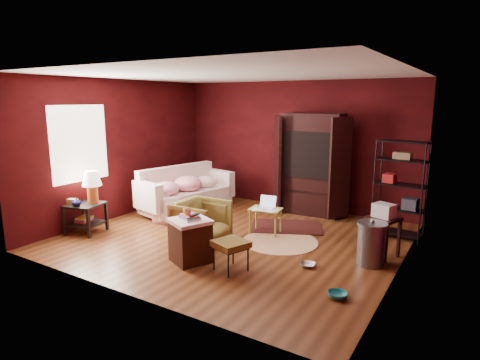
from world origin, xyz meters
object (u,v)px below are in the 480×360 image
object	(u,v)px
side_table	(89,196)
hamper	(190,240)
wire_shelving	(401,185)
sofa	(184,194)
laptop_desk	(266,211)
tv_armoire	(312,162)
armchair	(201,220)

from	to	relation	value
side_table	hamper	size ratio (longest dim) A/B	1.51
side_table	wire_shelving	size ratio (longest dim) A/B	0.66
sofa	laptop_desk	xyz separation A→B (m)	(2.21, -0.39, 0.04)
sofa	wire_shelving	size ratio (longest dim) A/B	1.14
tv_armoire	hamper	bearing A→B (deg)	-101.50
sofa	armchair	bearing A→B (deg)	-156.45
side_table	hamper	world-z (taller)	side_table
side_table	laptop_desk	xyz separation A→B (m)	(2.79, 1.60, -0.26)
hamper	wire_shelving	size ratio (longest dim) A/B	0.44
armchair	laptop_desk	xyz separation A→B (m)	(0.70, 0.99, 0.02)
hamper	wire_shelving	xyz separation A→B (m)	(2.44, 2.76, 0.60)
side_table	wire_shelving	xyz separation A→B (m)	(4.86, 2.65, 0.26)
armchair	tv_armoire	distance (m)	2.94
tv_armoire	laptop_desk	bearing A→B (deg)	-98.31
hamper	wire_shelving	world-z (taller)	wire_shelving
sofa	armchair	world-z (taller)	armchair
laptop_desk	hamper	bearing A→B (deg)	-110.03
laptop_desk	wire_shelving	distance (m)	2.38
laptop_desk	side_table	bearing A→B (deg)	-158.21
hamper	laptop_desk	bearing A→B (deg)	78.00
hamper	tv_armoire	size ratio (longest dim) A/B	0.36
hamper	tv_armoire	distance (m)	3.56
side_table	tv_armoire	world-z (taller)	tv_armoire
side_table	laptop_desk	bearing A→B (deg)	29.82
armchair	laptop_desk	bearing A→B (deg)	-36.04
laptop_desk	tv_armoire	distance (m)	1.86
armchair	wire_shelving	xyz separation A→B (m)	(2.78, 2.04, 0.54)
laptop_desk	wire_shelving	bearing A→B (deg)	18.84
laptop_desk	tv_armoire	bearing A→B (deg)	76.32
hamper	tv_armoire	world-z (taller)	tv_armoire
hamper	laptop_desk	distance (m)	1.75
side_table	laptop_desk	world-z (taller)	side_table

